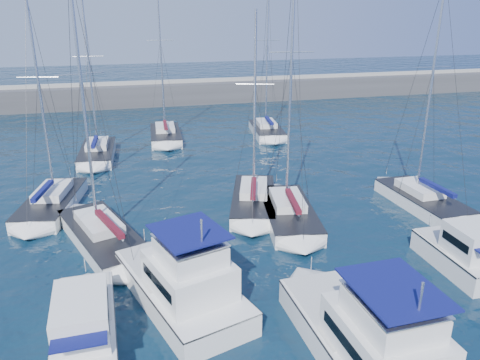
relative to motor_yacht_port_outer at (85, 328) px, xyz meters
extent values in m
plane|color=black|center=(8.87, 2.36, -0.94)|extent=(220.00, 220.00, 0.00)
cube|color=#424244|center=(8.87, 54.36, 0.06)|extent=(160.00, 6.00, 4.00)
cube|color=gray|center=(8.87, 54.36, 2.26)|extent=(160.00, 1.20, 0.50)
cube|color=white|center=(-0.01, 0.29, -0.54)|extent=(2.64, 7.27, 1.60)
cube|color=#262628|center=(-0.01, 0.29, 0.21)|extent=(2.69, 7.27, 0.08)
cube|color=white|center=(0.02, -0.59, 1.06)|extent=(2.17, 3.39, 1.60)
cube|color=black|center=(0.02, -0.59, 1.14)|extent=(2.19, 2.73, 0.45)
cube|color=#0E1354|center=(0.05, -1.91, 1.36)|extent=(2.02, 2.25, 0.07)
cube|color=white|center=(4.31, 2.36, -0.54)|extent=(6.02, 9.31, 1.60)
cube|color=#262628|center=(4.31, 2.36, 0.21)|extent=(6.09, 9.33, 0.08)
cube|color=white|center=(4.62, 1.36, 1.06)|extent=(4.15, 4.73, 1.60)
cube|color=black|center=(4.62, 1.36, 1.14)|extent=(3.98, 3.98, 0.45)
cube|color=white|center=(4.67, 1.17, 2.31)|extent=(3.20, 3.40, 0.90)
cube|color=#0E1354|center=(4.67, 1.17, 3.31)|extent=(3.62, 3.87, 0.08)
cube|color=silver|center=(10.86, -3.69, -0.54)|extent=(3.90, 9.69, 1.60)
cube|color=#262628|center=(10.86, -3.69, 0.21)|extent=(3.97, 9.70, 0.08)
cube|color=silver|center=(10.89, -4.86, 1.06)|extent=(3.23, 4.53, 1.60)
cube|color=black|center=(10.89, -4.86, 1.14)|extent=(3.27, 3.64, 0.45)
cube|color=silver|center=(10.89, -5.06, 2.31)|extent=(2.57, 3.17, 0.90)
cube|color=#0E1354|center=(10.89, -5.06, 3.31)|extent=(2.89, 3.63, 0.08)
cube|color=silver|center=(19.54, 1.50, -0.54)|extent=(2.76, 5.54, 1.60)
cube|color=#262628|center=(19.54, 1.50, 0.21)|extent=(2.81, 5.54, 0.08)
cube|color=silver|center=(19.53, 0.83, 1.06)|extent=(2.30, 2.59, 1.60)
cube|color=black|center=(19.53, 0.83, 1.14)|extent=(2.33, 2.08, 0.45)
cube|color=white|center=(-2.98, 15.71, -0.64)|extent=(4.54, 8.52, 1.30)
cube|color=#262628|center=(-2.98, 15.71, -0.01)|extent=(4.60, 8.54, 0.06)
cube|color=white|center=(-2.88, 16.21, 0.31)|extent=(2.61, 3.86, 0.55)
cylinder|color=silver|center=(-2.82, 16.50, 6.95)|extent=(0.18, 0.18, 12.88)
cylinder|color=silver|center=(-3.22, 14.52, 0.86)|extent=(0.92, 3.99, 0.12)
cube|color=#0E1354|center=(-3.24, 14.42, 1.01)|extent=(1.06, 3.64, 0.28)
cube|color=silver|center=(0.59, 9.37, -0.64)|extent=(5.81, 9.50, 1.30)
cube|color=#262628|center=(0.59, 9.37, -0.01)|extent=(5.87, 9.52, 0.06)
cube|color=silver|center=(0.41, 9.90, 0.31)|extent=(3.14, 4.37, 0.55)
cylinder|color=silver|center=(0.29, 10.22, 7.68)|extent=(0.18, 0.18, 14.35)
cylinder|color=silver|center=(1.04, 8.10, 0.86)|extent=(1.60, 4.29, 0.12)
cube|color=#52101C|center=(1.07, 8.00, 1.01)|extent=(1.67, 3.94, 0.28)
cube|color=white|center=(10.99, 12.56, -0.64)|extent=(5.27, 8.80, 1.30)
cube|color=#262628|center=(10.99, 12.56, -0.01)|extent=(5.33, 8.82, 0.06)
cube|color=white|center=(11.14, 13.06, 0.31)|extent=(2.89, 4.04, 0.55)
cylinder|color=silver|center=(11.24, 13.36, 6.50)|extent=(0.18, 0.18, 11.99)
cylinder|color=silver|center=(10.61, 11.38, 0.86)|extent=(1.37, 4.00, 0.12)
cube|color=#52101C|center=(10.58, 11.28, 1.01)|extent=(1.46, 3.67, 0.28)
cube|color=silver|center=(12.61, 9.79, -0.64)|extent=(4.47, 8.70, 1.30)
cube|color=#262628|center=(12.61, 9.79, -0.01)|extent=(4.53, 8.71, 0.06)
cube|color=silver|center=(12.70, 10.31, 0.31)|extent=(2.60, 3.92, 0.55)
cylinder|color=silver|center=(12.75, 10.61, 8.40)|extent=(0.18, 0.18, 15.79)
cylinder|color=silver|center=(12.40, 8.57, 0.86)|extent=(0.82, 4.10, 0.12)
cube|color=#52101C|center=(12.38, 8.47, 1.01)|extent=(0.98, 3.73, 0.28)
cube|color=white|center=(22.73, 9.46, -0.64)|extent=(3.25, 7.88, 1.30)
cube|color=#262628|center=(22.73, 9.46, -0.01)|extent=(3.31, 7.88, 0.06)
cube|color=white|center=(22.72, 9.95, 0.31)|extent=(2.06, 3.47, 0.55)
cylinder|color=silver|center=(22.71, 10.24, 7.44)|extent=(0.18, 0.18, 13.87)
cylinder|color=silver|center=(22.77, 8.30, 0.86)|extent=(0.25, 3.89, 0.12)
cube|color=#0E1354|center=(22.78, 8.20, 1.01)|extent=(0.46, 3.51, 0.28)
cube|color=white|center=(-0.13, 27.81, -0.64)|extent=(3.49, 8.50, 1.30)
cube|color=#262628|center=(-0.13, 27.81, -0.01)|extent=(3.55, 8.50, 0.06)
cube|color=white|center=(-0.10, 28.33, 0.31)|extent=(2.16, 3.76, 0.55)
cylinder|color=silver|center=(-0.08, 28.64, 7.13)|extent=(0.18, 0.18, 13.24)
cylinder|color=silver|center=(-0.20, 26.56, 0.86)|extent=(0.37, 4.17, 0.12)
cube|color=#0E1354|center=(-0.21, 26.46, 1.01)|extent=(0.57, 3.76, 0.28)
cube|color=silver|center=(6.92, 32.87, -0.64)|extent=(3.65, 8.28, 1.30)
cube|color=#262628|center=(6.92, 32.87, -0.01)|extent=(3.71, 8.29, 0.06)
cube|color=silver|center=(6.96, 33.38, 0.31)|extent=(2.25, 3.67, 0.55)
cylinder|color=silver|center=(6.98, 33.68, 7.97)|extent=(0.18, 0.18, 14.92)
cylinder|color=silver|center=(6.84, 31.66, 0.86)|extent=(0.40, 4.04, 0.12)
cube|color=#52101C|center=(6.83, 31.56, 1.01)|extent=(0.60, 3.66, 0.28)
cube|color=white|center=(18.25, 31.99, -0.64)|extent=(3.98, 8.10, 1.30)
cube|color=#262628|center=(18.25, 31.99, -0.01)|extent=(4.04, 8.11, 0.06)
cube|color=white|center=(18.31, 32.48, 0.31)|extent=(2.37, 3.63, 0.55)
cylinder|color=silver|center=(18.35, 32.77, 7.87)|extent=(0.18, 0.18, 14.72)
cylinder|color=silver|center=(18.10, 30.84, 0.86)|extent=(0.62, 3.87, 0.12)
cube|color=#0E1354|center=(18.09, 30.74, 1.01)|extent=(0.80, 3.51, 0.28)
camera|label=1|loc=(2.12, -17.18, 12.40)|focal=35.00mm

